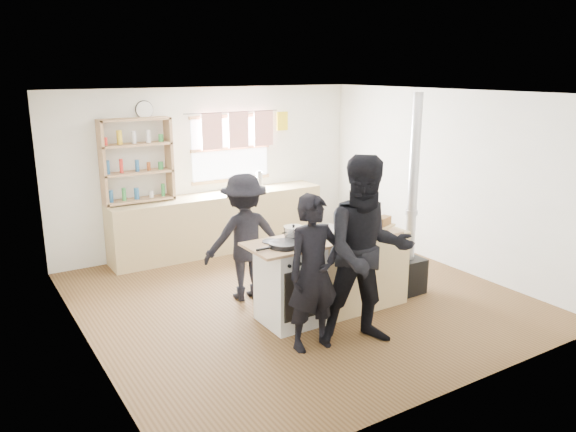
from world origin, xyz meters
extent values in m
cube|color=brown|center=(0.00, 0.00, -0.01)|extent=(5.00, 5.00, 0.01)
cube|color=tan|center=(0.00, 2.22, 0.45)|extent=(3.40, 0.55, 0.90)
cube|color=tan|center=(-1.20, 2.34, 0.94)|extent=(1.00, 0.28, 0.03)
cube|color=tan|center=(-1.20, 2.34, 1.33)|extent=(1.00, 0.28, 0.03)
cube|color=tan|center=(-1.20, 2.34, 1.74)|extent=(1.00, 0.28, 0.03)
cube|color=tan|center=(-1.20, 2.34, 2.08)|extent=(1.00, 0.28, 0.03)
cube|color=tan|center=(-1.68, 2.34, 1.50)|extent=(0.04, 0.28, 1.20)
cube|color=tan|center=(-0.72, 2.34, 1.50)|extent=(0.04, 0.28, 1.20)
cylinder|color=silver|center=(0.71, 2.22, 1.04)|extent=(0.10, 0.10, 0.28)
cube|color=white|center=(-0.45, -0.55, 0.45)|extent=(0.60, 0.60, 0.90)
cube|color=#CFB47C|center=(0.45, -0.55, 0.45)|extent=(1.20, 0.60, 0.90)
cube|color=tan|center=(0.00, -0.55, 0.92)|extent=(1.84, 0.64, 0.03)
cylinder|color=black|center=(-0.57, -0.62, 0.96)|extent=(0.34, 0.34, 0.05)
cylinder|color=#255E20|center=(-0.57, -0.62, 0.97)|extent=(0.29, 0.29, 0.02)
cube|color=silver|center=(0.11, -0.51, 0.97)|extent=(0.39, 0.36, 0.08)
cube|color=brown|center=(0.11, -0.51, 0.99)|extent=(0.33, 0.31, 0.02)
cylinder|color=silver|center=(-0.35, -0.47, 1.00)|extent=(0.21, 0.21, 0.14)
cylinder|color=silver|center=(-0.35, -0.47, 1.08)|extent=(0.22, 0.22, 0.01)
sphere|color=black|center=(-0.35, -0.47, 1.09)|extent=(0.03, 0.03, 0.03)
cylinder|color=#B6B6B9|center=(0.59, -0.53, 1.02)|extent=(0.30, 0.30, 0.19)
cylinder|color=#B6B6B9|center=(0.59, -0.53, 1.13)|extent=(0.30, 0.30, 0.01)
sphere|color=black|center=(0.59, -0.53, 1.14)|extent=(0.03, 0.03, 0.03)
cube|color=tan|center=(0.85, -0.58, 0.94)|extent=(0.33, 0.29, 0.02)
cube|color=olive|center=(0.85, -0.58, 1.00)|extent=(0.25, 0.18, 0.10)
cube|color=black|center=(1.30, -0.59, 0.22)|extent=(0.35, 0.35, 0.45)
cylinder|color=#ADADB2|center=(1.30, -0.59, 1.47)|extent=(0.12, 0.12, 2.05)
imported|color=black|center=(-0.55, -1.16, 0.80)|extent=(0.60, 0.41, 1.60)
imported|color=black|center=(-0.03, -1.35, 0.98)|extent=(1.17, 1.06, 1.96)
imported|color=black|center=(-0.54, 0.35, 0.78)|extent=(1.07, 0.69, 1.56)
camera|label=1|loc=(-3.54, -5.48, 2.77)|focal=35.00mm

